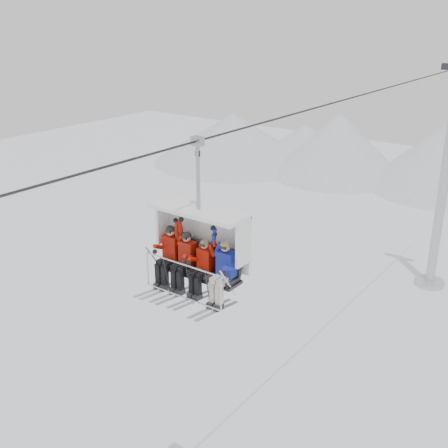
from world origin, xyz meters
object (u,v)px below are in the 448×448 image
Objects in this scene: lift_tower_right at (442,198)px; skier_center_right at (203,265)px; chairlift_carrier at (202,240)px; skier_center_left at (185,258)px; skier_far_left at (170,252)px; skier_far_right at (224,270)px.

lift_tower_right is 23.67m from skier_center_right.
chairlift_carrier is 2.36× the size of skier_center_left.
skier_far_left reaches higher than skier_center_left.
skier_far_left is at bearing -160.75° from chairlift_carrier.
chairlift_carrier is 2.27× the size of skier_far_left.
chairlift_carrier is 1.06m from skier_far_right.
lift_tower_right reaches higher than skier_center_right.
skier_far_left is 1.04× the size of skier_center_right.
chairlift_carrier is at bearing 128.21° from skier_center_right.
skier_far_right reaches higher than skier_center_right.
skier_far_left is 0.54m from skier_center_left.
skier_far_left is (-0.87, -0.30, -0.48)m from chairlift_carrier.
skier_center_left is (-0.33, -0.31, -0.50)m from chairlift_carrier.
chairlift_carrier reaches higher than skier_far_left.
skier_center_left is 1.23m from skier_far_right.
lift_tower_right is at bearing 90.62° from skier_center_right.
skier_center_right is 0.96× the size of skier_far_right.
skier_center_right is (0.25, -23.25, 4.41)m from lift_tower_right.
skier_far_left is 1.77m from skier_far_right.
skier_far_left is at bearing 179.27° from skier_center_right.
skier_far_right is (0.90, -0.30, -0.48)m from chairlift_carrier.
lift_tower_right is at bearing 92.21° from skier_far_right.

